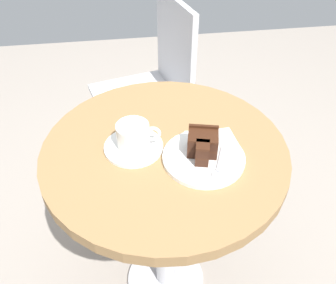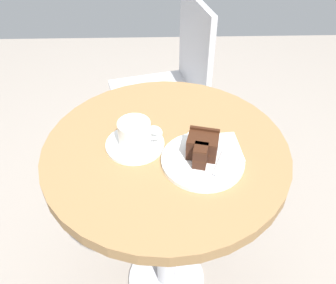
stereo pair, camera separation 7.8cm
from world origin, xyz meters
name	(u,v)px [view 1 (the left image)]	position (x,y,z in m)	size (l,w,h in m)	color
ground_plane	(166,280)	(0.00, 0.00, -0.01)	(4.40, 4.40, 0.01)	gray
cafe_table	(165,179)	(0.00, 0.00, 0.58)	(0.66, 0.66, 0.71)	olive
saucer	(134,147)	(-0.08, 0.01, 0.71)	(0.16, 0.16, 0.01)	white
coffee_cup	(134,135)	(-0.08, 0.01, 0.75)	(0.11, 0.08, 0.07)	white
teaspoon	(152,144)	(-0.03, 0.00, 0.72)	(0.04, 0.09, 0.00)	#B7B7BC
cake_plate	(204,158)	(0.09, -0.06, 0.71)	(0.21, 0.21, 0.01)	white
cake_slice	(203,144)	(0.09, -0.05, 0.75)	(0.09, 0.10, 0.06)	#381E14
fork	(219,167)	(0.12, -0.11, 0.72)	(0.06, 0.13, 0.00)	#B7B7BC
napkin	(213,144)	(0.13, -0.01, 0.71)	(0.14, 0.13, 0.00)	silver
cafe_chair	(156,80)	(0.05, 0.66, 0.50)	(0.46, 0.46, 0.85)	#BCBCC1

